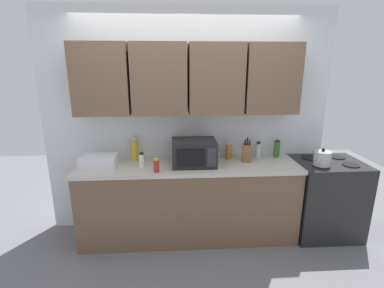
{
  "coord_description": "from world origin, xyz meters",
  "views": [
    {
      "loc": [
        -0.16,
        -3.32,
        1.98
      ],
      "look_at": [
        0.04,
        -0.25,
        1.12
      ],
      "focal_mm": 26.76,
      "sensor_mm": 36.0,
      "label": 1
    }
  ],
  "objects_px": {
    "bottle_amber_vinegar": "(228,152)",
    "bottle_red_sauce": "(157,166)",
    "bottle_clear_tall": "(258,150)",
    "knife_block": "(247,153)",
    "microwave": "(194,153)",
    "dish_rack": "(99,161)",
    "kettle": "(322,158)",
    "bottle_yellow_mustard": "(135,149)",
    "stove_range": "(325,197)",
    "bottle_green_oil": "(277,149)",
    "bottle_white_jar": "(142,160)"
  },
  "relations": [
    {
      "from": "bottle_amber_vinegar",
      "to": "knife_block",
      "type": "bearing_deg",
      "value": -26.52
    },
    {
      "from": "bottle_green_oil",
      "to": "bottle_red_sauce",
      "type": "distance_m",
      "value": 1.47
    },
    {
      "from": "bottle_amber_vinegar",
      "to": "bottle_green_oil",
      "type": "bearing_deg",
      "value": 3.73
    },
    {
      "from": "stove_range",
      "to": "knife_block",
      "type": "relative_size",
      "value": 3.19
    },
    {
      "from": "bottle_red_sauce",
      "to": "bottle_green_oil",
      "type": "bearing_deg",
      "value": 16.34
    },
    {
      "from": "kettle",
      "to": "knife_block",
      "type": "bearing_deg",
      "value": 164.34
    },
    {
      "from": "knife_block",
      "to": "bottle_green_oil",
      "type": "xyz_separation_m",
      "value": [
        0.4,
        0.13,
        -0.0
      ]
    },
    {
      "from": "bottle_white_jar",
      "to": "dish_rack",
      "type": "bearing_deg",
      "value": 173.69
    },
    {
      "from": "microwave",
      "to": "bottle_yellow_mustard",
      "type": "distance_m",
      "value": 0.71
    },
    {
      "from": "microwave",
      "to": "bottle_red_sauce",
      "type": "bearing_deg",
      "value": -152.84
    },
    {
      "from": "bottle_clear_tall",
      "to": "bottle_white_jar",
      "type": "distance_m",
      "value": 1.38
    },
    {
      "from": "stove_range",
      "to": "kettle",
      "type": "distance_m",
      "value": 0.58
    },
    {
      "from": "kettle",
      "to": "bottle_white_jar",
      "type": "relative_size",
      "value": 1.22
    },
    {
      "from": "knife_block",
      "to": "kettle",
      "type": "bearing_deg",
      "value": -15.66
    },
    {
      "from": "microwave",
      "to": "bottle_yellow_mustard",
      "type": "xyz_separation_m",
      "value": [
        -0.68,
        0.22,
        -0.02
      ]
    },
    {
      "from": "bottle_clear_tall",
      "to": "bottle_white_jar",
      "type": "height_order",
      "value": "bottle_clear_tall"
    },
    {
      "from": "bottle_yellow_mustard",
      "to": "bottle_white_jar",
      "type": "xyz_separation_m",
      "value": [
        0.11,
        -0.26,
        -0.05
      ]
    },
    {
      "from": "stove_range",
      "to": "microwave",
      "type": "xyz_separation_m",
      "value": [
        -1.56,
        0.01,
        0.59
      ]
    },
    {
      "from": "knife_block",
      "to": "bottle_white_jar",
      "type": "relative_size",
      "value": 1.78
    },
    {
      "from": "kettle",
      "to": "bottle_clear_tall",
      "type": "bearing_deg",
      "value": 149.23
    },
    {
      "from": "dish_rack",
      "to": "bottle_red_sauce",
      "type": "xyz_separation_m",
      "value": [
        0.64,
        -0.22,
        0.01
      ]
    },
    {
      "from": "bottle_clear_tall",
      "to": "bottle_red_sauce",
      "type": "bearing_deg",
      "value": -160.48
    },
    {
      "from": "bottle_yellow_mustard",
      "to": "bottle_red_sauce",
      "type": "bearing_deg",
      "value": -57.25
    },
    {
      "from": "stove_range",
      "to": "bottle_yellow_mustard",
      "type": "distance_m",
      "value": 2.32
    },
    {
      "from": "stove_range",
      "to": "microwave",
      "type": "relative_size",
      "value": 1.9
    },
    {
      "from": "kettle",
      "to": "knife_block",
      "type": "xyz_separation_m",
      "value": [
        -0.78,
        0.22,
        0.01
      ]
    },
    {
      "from": "bottle_clear_tall",
      "to": "bottle_red_sauce",
      "type": "xyz_separation_m",
      "value": [
        -1.19,
        -0.42,
        -0.02
      ]
    },
    {
      "from": "microwave",
      "to": "bottle_white_jar",
      "type": "bearing_deg",
      "value": -176.22
    },
    {
      "from": "kettle",
      "to": "bottle_yellow_mustard",
      "type": "xyz_separation_m",
      "value": [
        -2.07,
        0.37,
        0.03
      ]
    },
    {
      "from": "microwave",
      "to": "bottle_amber_vinegar",
      "type": "xyz_separation_m",
      "value": [
        0.42,
        0.17,
        -0.05
      ]
    },
    {
      "from": "bottle_amber_vinegar",
      "to": "bottle_red_sauce",
      "type": "xyz_separation_m",
      "value": [
        -0.82,
        -0.38,
        -0.02
      ]
    },
    {
      "from": "knife_block",
      "to": "microwave",
      "type": "bearing_deg",
      "value": -173.16
    },
    {
      "from": "knife_block",
      "to": "bottle_yellow_mustard",
      "type": "relative_size",
      "value": 1.1
    },
    {
      "from": "stove_range",
      "to": "bottle_amber_vinegar",
      "type": "bearing_deg",
      "value": 171.3
    },
    {
      "from": "microwave",
      "to": "stove_range",
      "type": "bearing_deg",
      "value": -0.22
    },
    {
      "from": "dish_rack",
      "to": "microwave",
      "type": "bearing_deg",
      "value": -0.77
    },
    {
      "from": "kettle",
      "to": "bottle_red_sauce",
      "type": "distance_m",
      "value": 1.79
    },
    {
      "from": "knife_block",
      "to": "bottle_amber_vinegar",
      "type": "height_order",
      "value": "knife_block"
    },
    {
      "from": "bottle_clear_tall",
      "to": "bottle_red_sauce",
      "type": "height_order",
      "value": "bottle_clear_tall"
    },
    {
      "from": "bottle_green_oil",
      "to": "bottle_red_sauce",
      "type": "bearing_deg",
      "value": -163.66
    },
    {
      "from": "bottle_green_oil",
      "to": "bottle_white_jar",
      "type": "relative_size",
      "value": 1.3
    },
    {
      "from": "knife_block",
      "to": "bottle_white_jar",
      "type": "bearing_deg",
      "value": -174.64
    },
    {
      "from": "bottle_yellow_mustard",
      "to": "bottle_amber_vinegar",
      "type": "xyz_separation_m",
      "value": [
        1.09,
        -0.05,
        -0.03
      ]
    },
    {
      "from": "microwave",
      "to": "bottle_amber_vinegar",
      "type": "height_order",
      "value": "microwave"
    },
    {
      "from": "microwave",
      "to": "bottle_white_jar",
      "type": "xyz_separation_m",
      "value": [
        -0.57,
        -0.04,
        -0.06
      ]
    },
    {
      "from": "dish_rack",
      "to": "bottle_yellow_mustard",
      "type": "distance_m",
      "value": 0.42
    },
    {
      "from": "knife_block",
      "to": "dish_rack",
      "type": "bearing_deg",
      "value": -177.94
    },
    {
      "from": "microwave",
      "to": "bottle_amber_vinegar",
      "type": "distance_m",
      "value": 0.45
    },
    {
      "from": "stove_range",
      "to": "bottle_clear_tall",
      "type": "bearing_deg",
      "value": 164.12
    },
    {
      "from": "bottle_yellow_mustard",
      "to": "bottle_amber_vinegar",
      "type": "bearing_deg",
      "value": -2.78
    }
  ]
}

